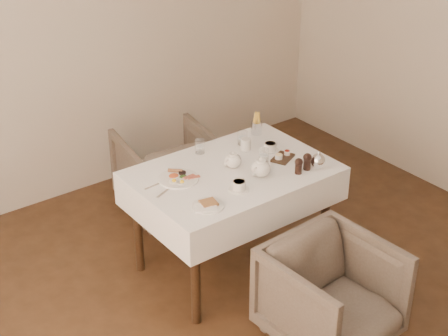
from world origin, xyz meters
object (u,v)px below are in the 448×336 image
at_px(table, 232,186).
at_px(teapot_centre, 233,160).
at_px(armchair_far, 167,171).
at_px(breakfast_plate, 178,178).
at_px(armchair_near, 331,295).

distance_m(table, teapot_centre, 0.18).
relative_size(armchair_far, breakfast_plate, 2.74).
bearing_deg(armchair_near, breakfast_plate, 107.02).
distance_m(armchair_near, breakfast_plate, 1.19).
relative_size(armchair_near, teapot_centre, 4.59).
xyz_separation_m(armchair_near, armchair_far, (0.04, 1.84, 0.01)).
bearing_deg(table, breakfast_plate, 162.17).
distance_m(table, armchair_near, 0.98).
height_order(breakfast_plate, teapot_centre, teapot_centre).
bearing_deg(armchair_near, armchair_far, 86.14).
bearing_deg(teapot_centre, breakfast_plate, 155.76).
height_order(table, teapot_centre, teapot_centre).
xyz_separation_m(table, teapot_centre, (0.02, 0.02, 0.18)).
height_order(armchair_near, armchair_far, armchair_far).
xyz_separation_m(breakfast_plate, teapot_centre, (0.37, -0.09, 0.05)).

